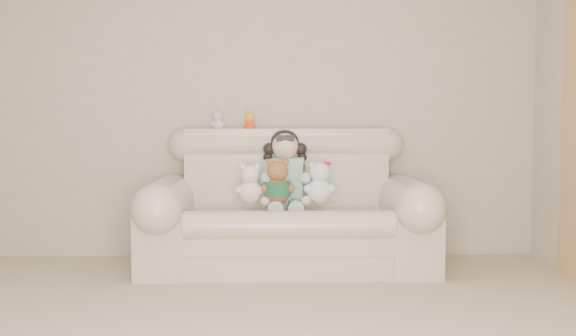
% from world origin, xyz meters
% --- Properties ---
extents(wall_back, '(4.50, 0.00, 4.50)m').
position_xyz_m(wall_back, '(0.00, 2.50, 1.30)').
color(wall_back, tan).
rests_on(wall_back, ground).
extents(sofa, '(2.10, 0.95, 1.03)m').
position_xyz_m(sofa, '(0.25, 2.00, 0.52)').
color(sofa, '#C3B49D').
rests_on(sofa, floor).
extents(seated_child, '(0.44, 0.50, 0.61)m').
position_xyz_m(seated_child, '(0.23, 2.08, 0.73)').
color(seated_child, '#29735A').
rests_on(seated_child, sofa).
extents(brown_teddy, '(0.27, 0.22, 0.37)m').
position_xyz_m(brown_teddy, '(0.17, 1.85, 0.69)').
color(brown_teddy, brown).
rests_on(brown_teddy, sofa).
extents(white_cat, '(0.27, 0.23, 0.36)m').
position_xyz_m(white_cat, '(0.47, 1.87, 0.68)').
color(white_cat, silver).
rests_on(white_cat, sofa).
extents(cream_teddy, '(0.24, 0.20, 0.33)m').
position_xyz_m(cream_teddy, '(-0.02, 1.87, 0.67)').
color(cream_teddy, beige).
rests_on(cream_teddy, sofa).
extents(yellow_mini_bear, '(0.13, 0.11, 0.17)m').
position_xyz_m(yellow_mini_bear, '(-0.03, 2.34, 1.10)').
color(yellow_mini_bear, gold).
rests_on(yellow_mini_bear, sofa).
extents(grey_mini_plush, '(0.14, 0.13, 0.18)m').
position_xyz_m(grey_mini_plush, '(-0.29, 2.37, 1.10)').
color(grey_mini_plush, silver).
rests_on(grey_mini_plush, sofa).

